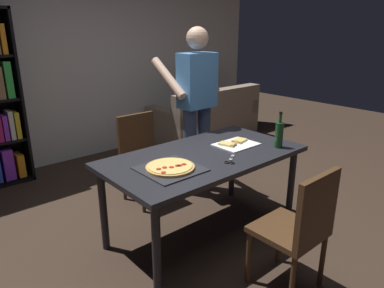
{
  "coord_description": "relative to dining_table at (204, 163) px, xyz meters",
  "views": [
    {
      "loc": [
        -1.87,
        -2.01,
        1.75
      ],
      "look_at": [
        0.0,
        0.15,
        0.8
      ],
      "focal_mm": 33.19,
      "sensor_mm": 36.0,
      "label": 1
    }
  ],
  "objects": [
    {
      "name": "kitchen_scissors",
      "position": [
        0.04,
        -0.26,
        0.08
      ],
      "size": [
        0.19,
        0.15,
        0.01
      ],
      "color": "silver",
      "rests_on": "dining_table"
    },
    {
      "name": "pepperoni_pizza_on_tray",
      "position": [
        -0.41,
        -0.08,
        0.09
      ],
      "size": [
        0.42,
        0.42,
        0.04
      ],
      "color": "#2D2D33",
      "rests_on": "dining_table"
    },
    {
      "name": "ground_plane",
      "position": [
        0.0,
        0.0,
        -0.67
      ],
      "size": [
        12.0,
        12.0,
        0.0
      ],
      "primitive_type": "plane",
      "color": "#38281E"
    },
    {
      "name": "chair_near_camera",
      "position": [
        -0.0,
        -0.93,
        -0.16
      ],
      "size": [
        0.42,
        0.42,
        0.9
      ],
      "color": "#472D19",
      "rests_on": "ground_plane"
    },
    {
      "name": "back_wall",
      "position": [
        0.0,
        2.6,
        0.73
      ],
      "size": [
        6.4,
        0.1,
        2.8
      ],
      "primitive_type": "cube",
      "color": "silver",
      "rests_on": "ground_plane"
    },
    {
      "name": "couch",
      "position": [
        1.9,
        1.99,
        -0.37
      ],
      "size": [
        1.71,
        0.88,
        0.85
      ],
      "color": "gray",
      "rests_on": "ground_plane"
    },
    {
      "name": "chair_far_side",
      "position": [
        0.0,
        0.93,
        -0.16
      ],
      "size": [
        0.42,
        0.42,
        0.9
      ],
      "color": "#472D19",
      "rests_on": "ground_plane"
    },
    {
      "name": "dining_table",
      "position": [
        0.0,
        0.0,
        0.0
      ],
      "size": [
        1.66,
        0.89,
        0.75
      ],
      "color": "#232328",
      "rests_on": "ground_plane"
    },
    {
      "name": "pizza_slices_on_towel",
      "position": [
        0.37,
        -0.01,
        0.09
      ],
      "size": [
        0.36,
        0.28,
        0.03
      ],
      "color": "white",
      "rests_on": "dining_table"
    },
    {
      "name": "wine_bottle",
      "position": [
        0.61,
        -0.29,
        0.19
      ],
      "size": [
        0.07,
        0.07,
        0.32
      ],
      "color": "#194723",
      "rests_on": "dining_table"
    },
    {
      "name": "person_serving_pizza",
      "position": [
        0.54,
        0.71,
        0.32
      ],
      "size": [
        0.55,
        0.54,
        1.75
      ],
      "color": "#38476B",
      "rests_on": "ground_plane"
    }
  ]
}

